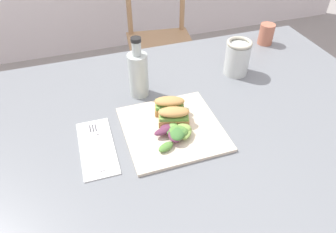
{
  "coord_description": "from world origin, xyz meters",
  "views": [
    {
      "loc": [
        -0.4,
        -0.58,
        1.38
      ],
      "look_at": [
        -0.17,
        0.1,
        0.76
      ],
      "focal_mm": 33.77,
      "sensor_mm": 36.0,
      "label": 1
    }
  ],
  "objects_px": {
    "chair_wooden_far": "(160,41)",
    "plate_lunch": "(172,129)",
    "dining_table": "(193,147)",
    "sandwich_half_back": "(169,105)",
    "mason_jar_iced_tea": "(237,59)",
    "fork_on_napkin": "(96,142)",
    "bottle_cold_brew": "(138,76)",
    "sandwich_half_front": "(174,116)",
    "cup_extra_side": "(266,34)"
  },
  "relations": [
    {
      "from": "bottle_cold_brew",
      "to": "plate_lunch",
      "type": "bearing_deg",
      "value": -77.42
    },
    {
      "from": "plate_lunch",
      "to": "sandwich_half_back",
      "type": "height_order",
      "value": "sandwich_half_back"
    },
    {
      "from": "sandwich_half_front",
      "to": "sandwich_half_back",
      "type": "height_order",
      "value": "same"
    },
    {
      "from": "plate_lunch",
      "to": "sandwich_half_back",
      "type": "relative_size",
      "value": 2.81
    },
    {
      "from": "sandwich_half_back",
      "to": "fork_on_napkin",
      "type": "distance_m",
      "value": 0.25
    },
    {
      "from": "cup_extra_side",
      "to": "dining_table",
      "type": "bearing_deg",
      "value": -141.47
    },
    {
      "from": "bottle_cold_brew",
      "to": "cup_extra_side",
      "type": "relative_size",
      "value": 2.42
    },
    {
      "from": "chair_wooden_far",
      "to": "mason_jar_iced_tea",
      "type": "xyz_separation_m",
      "value": [
        0.02,
        -0.87,
        0.35
      ]
    },
    {
      "from": "fork_on_napkin",
      "to": "bottle_cold_brew",
      "type": "bearing_deg",
      "value": 47.14
    },
    {
      "from": "chair_wooden_far",
      "to": "cup_extra_side",
      "type": "distance_m",
      "value": 0.82
    },
    {
      "from": "sandwich_half_back",
      "to": "plate_lunch",
      "type": "bearing_deg",
      "value": -101.91
    },
    {
      "from": "sandwich_half_front",
      "to": "mason_jar_iced_tea",
      "type": "bearing_deg",
      "value": 33.12
    },
    {
      "from": "sandwich_half_front",
      "to": "bottle_cold_brew",
      "type": "height_order",
      "value": "bottle_cold_brew"
    },
    {
      "from": "fork_on_napkin",
      "to": "sandwich_half_back",
      "type": "bearing_deg",
      "value": 12.85
    },
    {
      "from": "mason_jar_iced_tea",
      "to": "cup_extra_side",
      "type": "bearing_deg",
      "value": 36.13
    },
    {
      "from": "sandwich_half_back",
      "to": "mason_jar_iced_tea",
      "type": "distance_m",
      "value": 0.35
    },
    {
      "from": "plate_lunch",
      "to": "cup_extra_side",
      "type": "xyz_separation_m",
      "value": [
        0.55,
        0.39,
        0.04
      ]
    },
    {
      "from": "dining_table",
      "to": "bottle_cold_brew",
      "type": "relative_size",
      "value": 6.54
    },
    {
      "from": "chair_wooden_far",
      "to": "sandwich_half_back",
      "type": "height_order",
      "value": "chair_wooden_far"
    },
    {
      "from": "plate_lunch",
      "to": "fork_on_napkin",
      "type": "relative_size",
      "value": 1.52
    },
    {
      "from": "chair_wooden_far",
      "to": "mason_jar_iced_tea",
      "type": "relative_size",
      "value": 6.84
    },
    {
      "from": "mason_jar_iced_tea",
      "to": "chair_wooden_far",
      "type": "bearing_deg",
      "value": 91.54
    },
    {
      "from": "chair_wooden_far",
      "to": "bottle_cold_brew",
      "type": "xyz_separation_m",
      "value": [
        -0.35,
        -0.89,
        0.36
      ]
    },
    {
      "from": "plate_lunch",
      "to": "sandwich_half_back",
      "type": "bearing_deg",
      "value": 78.09
    },
    {
      "from": "bottle_cold_brew",
      "to": "chair_wooden_far",
      "type": "bearing_deg",
      "value": 68.65
    },
    {
      "from": "dining_table",
      "to": "cup_extra_side",
      "type": "bearing_deg",
      "value": 38.53
    },
    {
      "from": "chair_wooden_far",
      "to": "sandwich_half_front",
      "type": "height_order",
      "value": "chair_wooden_far"
    },
    {
      "from": "bottle_cold_brew",
      "to": "mason_jar_iced_tea",
      "type": "relative_size",
      "value": 1.63
    },
    {
      "from": "chair_wooden_far",
      "to": "plate_lunch",
      "type": "bearing_deg",
      "value": -105.38
    },
    {
      "from": "chair_wooden_far",
      "to": "bottle_cold_brew",
      "type": "relative_size",
      "value": 4.2
    },
    {
      "from": "dining_table",
      "to": "bottle_cold_brew",
      "type": "xyz_separation_m",
      "value": [
        -0.12,
        0.2,
        0.18
      ]
    },
    {
      "from": "chair_wooden_far",
      "to": "sandwich_half_back",
      "type": "bearing_deg",
      "value": -105.61
    },
    {
      "from": "sandwich_half_front",
      "to": "bottle_cold_brew",
      "type": "distance_m",
      "value": 0.2
    },
    {
      "from": "dining_table",
      "to": "plate_lunch",
      "type": "xyz_separation_m",
      "value": [
        -0.08,
        -0.01,
        0.11
      ]
    },
    {
      "from": "dining_table",
      "to": "chair_wooden_far",
      "type": "bearing_deg",
      "value": 78.35
    },
    {
      "from": "sandwich_half_back",
      "to": "bottle_cold_brew",
      "type": "height_order",
      "value": "bottle_cold_brew"
    },
    {
      "from": "chair_wooden_far",
      "to": "sandwich_half_back",
      "type": "distance_m",
      "value": 1.11
    },
    {
      "from": "sandwich_half_front",
      "to": "fork_on_napkin",
      "type": "distance_m",
      "value": 0.24
    },
    {
      "from": "plate_lunch",
      "to": "mason_jar_iced_tea",
      "type": "xyz_separation_m",
      "value": [
        0.32,
        0.22,
        0.05
      ]
    },
    {
      "from": "cup_extra_side",
      "to": "plate_lunch",
      "type": "bearing_deg",
      "value": -144.87
    },
    {
      "from": "chair_wooden_far",
      "to": "plate_lunch",
      "type": "relative_size",
      "value": 3.09
    },
    {
      "from": "sandwich_half_front",
      "to": "cup_extra_side",
      "type": "distance_m",
      "value": 0.66
    },
    {
      "from": "mason_jar_iced_tea",
      "to": "cup_extra_side",
      "type": "height_order",
      "value": "mason_jar_iced_tea"
    },
    {
      "from": "fork_on_napkin",
      "to": "bottle_cold_brew",
      "type": "distance_m",
      "value": 0.27
    },
    {
      "from": "sandwich_half_front",
      "to": "cup_extra_side",
      "type": "xyz_separation_m",
      "value": [
        0.54,
        0.37,
        0.0
      ]
    },
    {
      "from": "dining_table",
      "to": "sandwich_half_back",
      "type": "height_order",
      "value": "sandwich_half_back"
    },
    {
      "from": "sandwich_half_back",
      "to": "chair_wooden_far",
      "type": "bearing_deg",
      "value": 74.39
    },
    {
      "from": "sandwich_half_back",
      "to": "cup_extra_side",
      "type": "xyz_separation_m",
      "value": [
        0.54,
        0.32,
        0.0
      ]
    },
    {
      "from": "dining_table",
      "to": "chair_wooden_far",
      "type": "height_order",
      "value": "chair_wooden_far"
    },
    {
      "from": "plate_lunch",
      "to": "mason_jar_iced_tea",
      "type": "bearing_deg",
      "value": 34.41
    }
  ]
}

